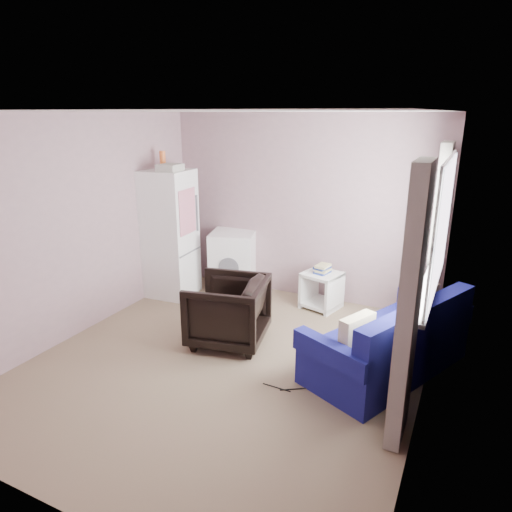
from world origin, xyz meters
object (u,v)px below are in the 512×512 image
Objects in this scene: armchair at (228,308)px; sofa at (391,345)px; side_table at (322,287)px; fridge at (170,233)px; washing_machine at (233,260)px.

armchair is 0.42× the size of sofa.
sofa is at bearing 83.23° from armchair.
side_table is (0.65, 1.37, -0.13)m from armchair.
armchair is 0.41× the size of fridge.
armchair is at bearing -80.16° from washing_machine.
armchair is at bearing -37.45° from fridge.
washing_machine reaches higher than armchair.
washing_machine is 0.44× the size of sofa.
side_table is at bearing 142.84° from armchair.
fridge is 2.20m from side_table.
sofa is at bearing -18.00° from fridge.
sofa is (1.76, 0.15, -0.12)m from armchair.
side_table is at bearing 156.79° from sofa.
fridge reaches higher than washing_machine.
sofa is at bearing -44.15° from washing_machine.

